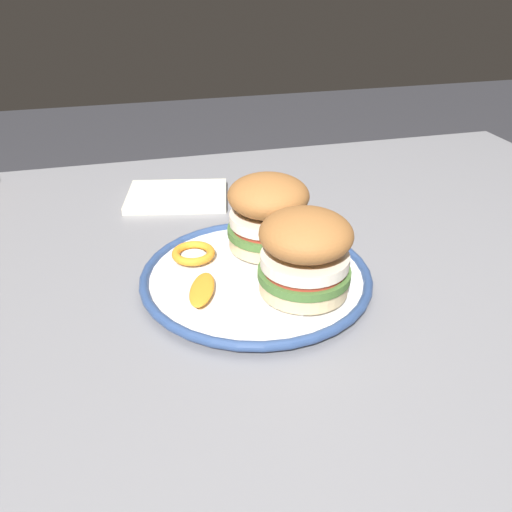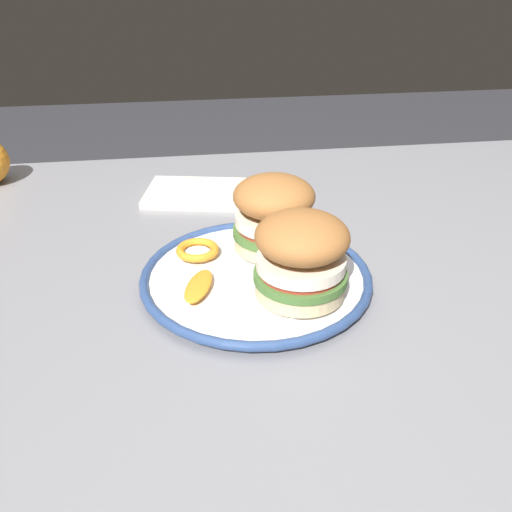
{
  "view_description": "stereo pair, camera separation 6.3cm",
  "coord_description": "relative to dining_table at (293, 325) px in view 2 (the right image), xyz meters",
  "views": [
    {
      "loc": [
        0.2,
        0.58,
        1.1
      ],
      "look_at": [
        0.06,
        0.03,
        0.77
      ],
      "focal_mm": 37.29,
      "sensor_mm": 36.0,
      "label": 1
    },
    {
      "loc": [
        0.14,
        0.6,
        1.1
      ],
      "look_at": [
        0.06,
        0.03,
        0.77
      ],
      "focal_mm": 37.29,
      "sensor_mm": 36.0,
      "label": 2
    }
  ],
  "objects": [
    {
      "name": "sandwich_half_left",
      "position": [
        0.03,
        -0.03,
        0.16
      ],
      "size": [
        0.12,
        0.12,
        0.1
      ],
      "color": "beige",
      "rests_on": "dinner_plate"
    },
    {
      "name": "folded_napkin",
      "position": [
        0.12,
        -0.26,
        0.1
      ],
      "size": [
        0.19,
        0.15,
        0.01
      ],
      "primitive_type": "cube",
      "rotation": [
        0.0,
        0.0,
        2.94
      ],
      "color": "beige",
      "rests_on": "dining_table"
    },
    {
      "name": "orange_peel_curled",
      "position": [
        0.13,
        -0.02,
        0.12
      ],
      "size": [
        0.08,
        0.08,
        0.01
      ],
      "color": "orange",
      "rests_on": "dinner_plate"
    },
    {
      "name": "dinner_plate",
      "position": [
        0.06,
        0.03,
        0.11
      ],
      "size": [
        0.29,
        0.29,
        0.02
      ],
      "color": "white",
      "rests_on": "dining_table"
    },
    {
      "name": "dining_table",
      "position": [
        0.0,
        0.0,
        0.0
      ],
      "size": [
        1.26,
        0.94,
        0.73
      ],
      "color": "gray",
      "rests_on": "ground"
    },
    {
      "name": "sandwich_half_right",
      "position": [
        0.01,
        0.09,
        0.16
      ],
      "size": [
        0.12,
        0.12,
        0.1
      ],
      "color": "beige",
      "rests_on": "dinner_plate"
    },
    {
      "name": "orange_peel_strip_long",
      "position": [
        0.13,
        0.06,
        0.12
      ],
      "size": [
        0.05,
        0.08,
        0.01
      ],
      "color": "orange",
      "rests_on": "dinner_plate"
    }
  ]
}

